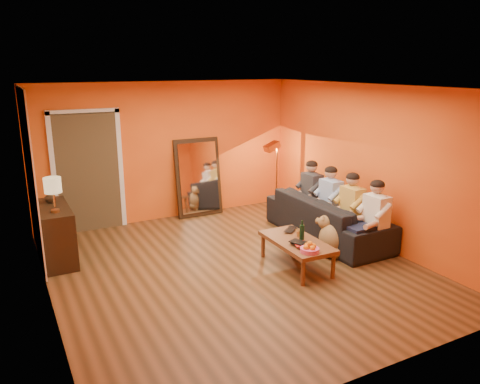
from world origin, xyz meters
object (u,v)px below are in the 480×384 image
person_mid_left (352,209)px  laptop (293,230)px  coffee_table (296,254)px  dog (331,236)px  person_far_left (376,219)px  tumbler (299,233)px  floor_lamp (277,179)px  vase (50,197)px  sofa (327,217)px  wine_bottle (302,231)px  person_far_right (311,193)px  person_mid_right (330,201)px  sideboard (56,234)px  table_lamp (54,195)px  mirror_frame (198,177)px

person_mid_left → laptop: (-1.12, 0.02, -0.18)m
coffee_table → dog: bearing=9.5°
dog → person_far_left: 0.72m
dog → tumbler: bearing=177.6°
floor_lamp → vase: bearing=176.6°
sofa → wine_bottle: 1.41m
person_far_left → person_far_right: size_ratio=1.00×
person_mid_right → dog: bearing=-126.8°
coffee_table → sideboard: bearing=149.3°
sideboard → wine_bottle: size_ratio=3.81×
floor_lamp → person_far_left: floor_lamp is taller
dog → floor_lamp: bearing=80.0°
person_far_left → person_mid_left: same height
floor_lamp → person_far_left: size_ratio=1.18×
person_mid_right → vase: bearing=163.6°
table_lamp → person_mid_left: table_lamp is taller
mirror_frame → coffee_table: mirror_frame is taller
sideboard → sofa: size_ratio=0.48×
sideboard → person_mid_left: person_mid_left is taller
vase → person_mid_left: bearing=-22.8°
person_far_right → vase: bearing=170.5°
person_mid_left → person_mid_right: size_ratio=1.00×
sideboard → floor_lamp: bearing=4.8°
mirror_frame → laptop: bearing=-80.2°
coffee_table → wine_bottle: 0.37m
sofa → coffee_table: (-1.17, -0.78, -0.15)m
person_mid_right → vase: size_ratio=6.82×
person_far_right → dog: bearing=-113.7°
person_far_right → vase: person_far_right is taller
floor_lamp → person_mid_right: bearing=-85.3°
wine_bottle → vase: size_ratio=1.73×
sideboard → person_far_right: size_ratio=0.97×
table_lamp → laptop: 3.55m
sofa → person_far_left: size_ratio=2.01×
table_lamp → dog: (3.79, -1.51, -0.78)m
coffee_table → tumbler: 0.31m
table_lamp → coffee_table: size_ratio=0.42×
person_mid_left → floor_lamp: bearing=96.8°
mirror_frame → wine_bottle: size_ratio=4.90×
floor_lamp → table_lamp: bearing=-175.8°
floor_lamp → tumbler: size_ratio=14.05×
coffee_table → laptop: (0.18, 0.35, 0.22)m
coffee_table → dog: dog is taller
floor_lamp → person_mid_left: floor_lamp is taller
person_mid_right → coffee_table: bearing=-145.9°
floor_lamp → dog: (-0.35, -2.16, -0.39)m
sofa → person_mid_right: size_ratio=2.01×
coffee_table → wine_bottle: bearing=-43.7°
mirror_frame → sideboard: (-2.79, -1.08, -0.34)m
mirror_frame → person_mid_left: mirror_frame is taller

